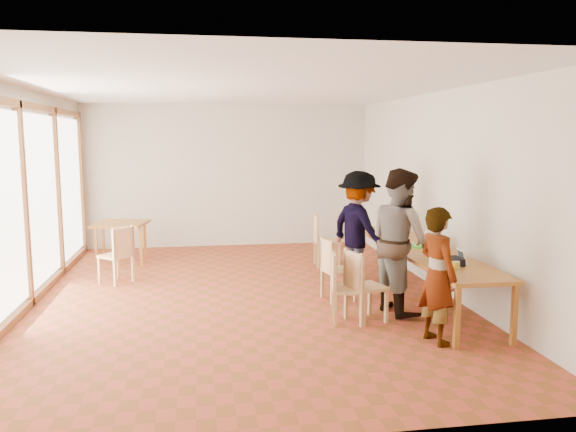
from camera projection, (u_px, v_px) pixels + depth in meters
name	position (u px, v px, depth m)	size (l,w,h in m)	color
ground	(243.00, 297.00, 8.22)	(8.00, 8.00, 0.00)	#A33F27
wall_back	(228.00, 176.00, 11.92)	(6.00, 0.10, 3.00)	beige
wall_front	(284.00, 250.00, 4.10)	(6.00, 0.10, 3.00)	beige
wall_right	(440.00, 192.00, 8.48)	(0.10, 8.00, 3.00)	beige
window_wall	(22.00, 198.00, 7.55)	(0.10, 8.00, 3.00)	white
ceiling	(241.00, 86.00, 7.80)	(6.00, 8.00, 0.04)	white
communal_table	(419.00, 251.00, 8.04)	(0.80, 4.00, 0.75)	#A55E24
side_table	(121.00, 227.00, 10.42)	(0.90, 0.90, 0.75)	#A55E24
chair_near	(341.00, 280.00, 7.03)	(0.48, 0.48, 0.47)	tan
chair_mid	(360.00, 278.00, 7.03)	(0.53, 0.53, 0.49)	tan
chair_far	(333.00, 263.00, 7.97)	(0.48, 0.48, 0.48)	tan
chair_empty	(321.00, 234.00, 10.11)	(0.46, 0.46, 0.50)	tan
chair_spare	(120.00, 249.00, 8.90)	(0.60, 0.60, 0.49)	tan
person_near	(438.00, 275.00, 6.30)	(0.57, 0.37, 1.55)	gray
person_mid	(400.00, 241.00, 7.41)	(0.93, 0.73, 1.92)	gray
person_far	(359.00, 228.00, 8.87)	(1.16, 0.67, 1.79)	gray
laptop_near	(459.00, 259.00, 7.01)	(0.19, 0.22, 0.18)	#3ED32B
laptop_mid	(424.00, 243.00, 8.04)	(0.32, 0.33, 0.23)	#3ED32B
laptop_far	(402.00, 238.00, 8.51)	(0.20, 0.23, 0.18)	#3ED32B
yellow_mug	(455.00, 265.00, 6.70)	(0.12, 0.12, 0.09)	yellow
green_bottle	(384.00, 225.00, 9.18)	(0.07, 0.07, 0.28)	#1F8326
clear_glass	(457.00, 265.00, 6.73)	(0.07, 0.07, 0.09)	silver
condiment_cup	(411.00, 245.00, 8.07)	(0.08, 0.08, 0.06)	white
pink_phone	(391.00, 242.00, 8.38)	(0.05, 0.10, 0.01)	#EB4F73
black_pouch	(455.00, 261.00, 6.95)	(0.16, 0.26, 0.09)	black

